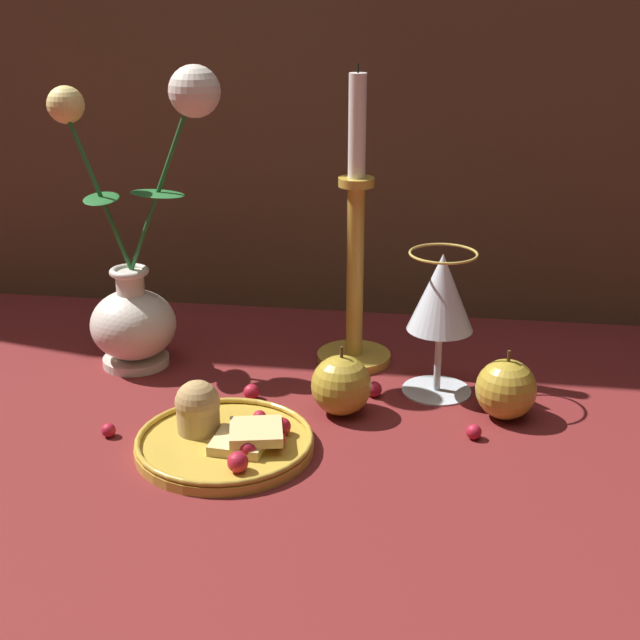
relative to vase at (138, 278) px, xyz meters
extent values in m
plane|color=maroon|center=(0.20, -0.10, -0.11)|extent=(2.40, 2.40, 0.00)
cylinder|color=silver|center=(-0.01, 0.00, -0.11)|extent=(0.08, 0.08, 0.01)
ellipsoid|color=silver|center=(-0.01, 0.00, -0.06)|extent=(0.10, 0.10, 0.08)
cylinder|color=silver|center=(-0.01, 0.00, -0.01)|extent=(0.03, 0.03, 0.04)
torus|color=silver|center=(-0.01, 0.00, 0.01)|extent=(0.05, 0.05, 0.01)
cylinder|color=#23662D|center=(-0.04, 0.00, 0.10)|extent=(0.07, 0.01, 0.19)
ellipsoid|color=#23662D|center=(-0.04, 0.00, 0.09)|extent=(0.05, 0.08, 0.00)
sphere|color=#EFD67A|center=(-0.07, 0.01, 0.20)|extent=(0.04, 0.04, 0.04)
cylinder|color=#23662D|center=(0.03, 0.00, 0.11)|extent=(0.09, 0.01, 0.21)
ellipsoid|color=#23662D|center=(0.03, 0.00, 0.10)|extent=(0.08, 0.06, 0.00)
sphere|color=silver|center=(0.08, 0.01, 0.21)|extent=(0.06, 0.06, 0.06)
cylinder|color=gold|center=(0.15, -0.19, -0.11)|extent=(0.18, 0.18, 0.01)
torus|color=gold|center=(0.15, -0.19, -0.10)|extent=(0.18, 0.18, 0.01)
cylinder|color=tan|center=(0.12, -0.17, -0.08)|extent=(0.04, 0.04, 0.03)
sphere|color=tan|center=(0.12, -0.17, -0.07)|extent=(0.05, 0.05, 0.05)
cube|color=#DBBC7A|center=(0.17, -0.20, -0.10)|extent=(0.06, 0.06, 0.01)
cube|color=#DBBC7A|center=(0.18, -0.20, -0.09)|extent=(0.06, 0.06, 0.01)
sphere|color=#AD192D|center=(0.18, -0.25, -0.09)|extent=(0.02, 0.02, 0.02)
sphere|color=#AD192D|center=(0.18, -0.22, -0.09)|extent=(0.02, 0.02, 0.02)
sphere|color=#AD192D|center=(0.20, -0.20, -0.09)|extent=(0.02, 0.02, 0.02)
sphere|color=#AD192D|center=(0.20, -0.17, -0.09)|extent=(0.02, 0.02, 0.02)
sphere|color=#AD192D|center=(0.18, -0.15, -0.09)|extent=(0.01, 0.01, 0.01)
cylinder|color=silver|center=(0.35, -0.03, -0.11)|extent=(0.08, 0.08, 0.00)
cylinder|color=silver|center=(0.35, -0.03, -0.07)|extent=(0.01, 0.01, 0.07)
cone|color=silver|center=(0.35, -0.03, 0.01)|extent=(0.07, 0.07, 0.09)
cone|color=gold|center=(0.35, -0.03, 0.00)|extent=(0.06, 0.06, 0.06)
torus|color=gold|center=(0.35, -0.03, 0.05)|extent=(0.08, 0.08, 0.00)
cylinder|color=gold|center=(0.25, 0.05, -0.11)|extent=(0.09, 0.09, 0.01)
cylinder|color=gold|center=(0.25, 0.05, 0.00)|extent=(0.02, 0.02, 0.21)
cylinder|color=gold|center=(0.25, 0.05, 0.11)|extent=(0.04, 0.04, 0.01)
cylinder|color=white|center=(0.25, 0.05, 0.17)|extent=(0.02, 0.02, 0.12)
cylinder|color=black|center=(0.25, 0.05, 0.24)|extent=(0.00, 0.00, 0.01)
sphere|color=#B2932D|center=(0.43, -0.08, -0.08)|extent=(0.06, 0.06, 0.06)
cylinder|color=#4C3319|center=(0.43, -0.08, -0.04)|extent=(0.00, 0.00, 0.01)
sphere|color=#B2932D|center=(0.25, -0.09, -0.08)|extent=(0.07, 0.07, 0.07)
cylinder|color=#4C3319|center=(0.25, -0.09, -0.04)|extent=(0.00, 0.00, 0.01)
sphere|color=#AD192D|center=(0.15, -0.08, -0.10)|extent=(0.02, 0.02, 0.02)
sphere|color=#AD192D|center=(0.29, -0.05, -0.10)|extent=(0.02, 0.02, 0.02)
sphere|color=#AD192D|center=(0.02, -0.18, -0.10)|extent=(0.01, 0.01, 0.01)
sphere|color=#AD192D|center=(0.39, -0.13, -0.10)|extent=(0.02, 0.02, 0.02)
camera|label=1|loc=(0.36, -0.95, 0.33)|focal=50.00mm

